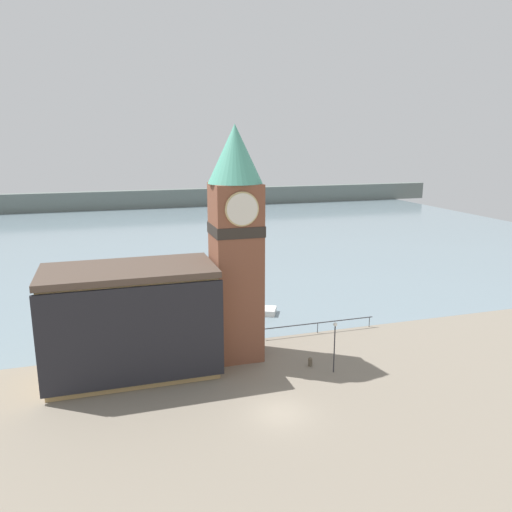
% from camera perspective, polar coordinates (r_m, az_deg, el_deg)
% --- Properties ---
extents(ground_plane, '(160.00, 160.00, 0.00)m').
position_cam_1_polar(ground_plane, '(36.59, 2.69, -17.50)').
color(ground_plane, gray).
extents(water, '(160.00, 120.00, 0.00)m').
position_cam_1_polar(water, '(105.00, -10.89, 2.65)').
color(water, gray).
rests_on(water, ground_plane).
extents(far_shoreline, '(180.00, 3.00, 5.00)m').
position_cam_1_polar(far_shoreline, '(144.08, -12.72, 6.35)').
color(far_shoreline, slate).
rests_on(far_shoreline, water).
extents(pier_railing, '(12.07, 0.08, 1.09)m').
position_cam_1_polar(pier_railing, '(49.96, 7.07, -7.70)').
color(pier_railing, '#333338').
rests_on(pier_railing, ground_plane).
extents(clock_tower, '(4.51, 4.51, 19.91)m').
position_cam_1_polar(clock_tower, '(41.88, -2.31, 2.00)').
color(clock_tower, brown).
rests_on(clock_tower, ground_plane).
extents(pier_building, '(13.58, 7.07, 8.89)m').
position_cam_1_polar(pier_building, '(41.57, -14.06, -7.22)').
color(pier_building, tan).
rests_on(pier_building, ground_plane).
extents(boat_near, '(5.83, 4.26, 1.41)m').
position_cam_1_polar(boat_near, '(55.31, -0.85, -6.01)').
color(boat_near, silver).
rests_on(boat_near, water).
extents(mooring_bollard_near, '(0.37, 0.37, 0.78)m').
position_cam_1_polar(mooring_bollard_near, '(43.24, 6.22, -11.87)').
color(mooring_bollard_near, brown).
rests_on(mooring_bollard_near, ground_plane).
extents(lamp_post, '(0.32, 0.32, 4.34)m').
position_cam_1_polar(lamp_post, '(41.38, 8.99, -9.26)').
color(lamp_post, '#2D2D33').
rests_on(lamp_post, ground_plane).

